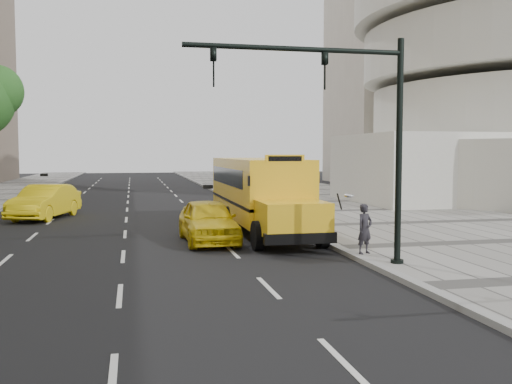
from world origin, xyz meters
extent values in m
plane|color=black|center=(0.00, 0.00, 0.00)|extent=(140.00, 140.00, 0.00)
cube|color=gray|center=(12.00, 0.00, 0.07)|extent=(12.00, 140.00, 0.15)
cube|color=gray|center=(6.00, 0.00, 0.07)|extent=(0.30, 140.00, 0.15)
cube|color=beige|center=(28.00, 34.00, 17.50)|extent=(14.00, 12.00, 35.00)
cube|color=silver|center=(17.00, 10.00, 2.20)|extent=(8.00, 10.00, 4.40)
cube|color=yellow|center=(4.50, 0.36, 1.77)|extent=(2.50, 9.00, 2.45)
cube|color=yellow|center=(4.50, -5.14, 1.10)|extent=(2.20, 2.00, 1.10)
cube|color=black|center=(4.50, -6.02, 0.55)|extent=(2.38, 0.25, 0.35)
cube|color=black|center=(4.50, 0.36, 1.25)|extent=(2.52, 9.00, 0.12)
cube|color=black|center=(4.50, -4.08, 2.25)|extent=(2.05, 0.10, 0.90)
cube|color=black|center=(4.50, 0.86, 2.25)|extent=(2.52, 7.50, 0.70)
cube|color=yellow|center=(4.50, -4.09, 3.05)|extent=(1.40, 0.12, 0.28)
ellipsoid|color=silver|center=(6.02, -6.54, 1.90)|extent=(0.32, 0.32, 0.14)
cylinder|color=black|center=(5.78, -6.32, 1.70)|extent=(0.36, 0.47, 0.58)
cylinder|color=black|center=(3.37, -4.84, 0.50)|extent=(0.30, 1.00, 1.00)
cylinder|color=black|center=(5.63, -4.84, 0.50)|extent=(0.30, 1.00, 1.00)
cylinder|color=black|center=(3.37, 0.36, 0.50)|extent=(0.30, 1.00, 1.00)
cylinder|color=black|center=(5.63, 0.36, 0.50)|extent=(0.30, 1.00, 1.00)
cylinder|color=black|center=(3.37, 2.86, 0.50)|extent=(0.30, 1.00, 1.00)
cylinder|color=black|center=(5.63, 2.86, 0.50)|extent=(0.30, 1.00, 1.00)
imported|color=yellow|center=(2.00, -2.68, 0.78)|extent=(1.97, 4.65, 1.57)
imported|color=yellow|center=(-4.92, 6.32, 0.84)|extent=(3.12, 5.38, 1.67)
imported|color=#26242A|center=(6.29, -6.92, 0.92)|extent=(0.66, 0.57, 1.55)
cylinder|color=black|center=(6.60, -8.51, 3.20)|extent=(0.18, 0.18, 6.40)
cylinder|color=black|center=(6.60, -8.51, 0.12)|extent=(0.36, 0.36, 0.25)
cylinder|color=black|center=(3.60, -8.51, 6.00)|extent=(6.00, 0.14, 0.14)
imported|color=black|center=(4.40, -8.51, 5.45)|extent=(0.16, 0.20, 1.00)
imported|color=black|center=(1.40, -8.51, 5.45)|extent=(0.16, 0.20, 1.00)
camera|label=1|loc=(-0.68, -23.21, 3.27)|focal=40.00mm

